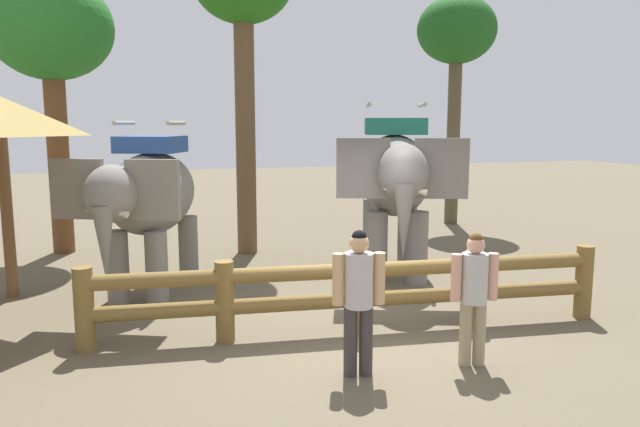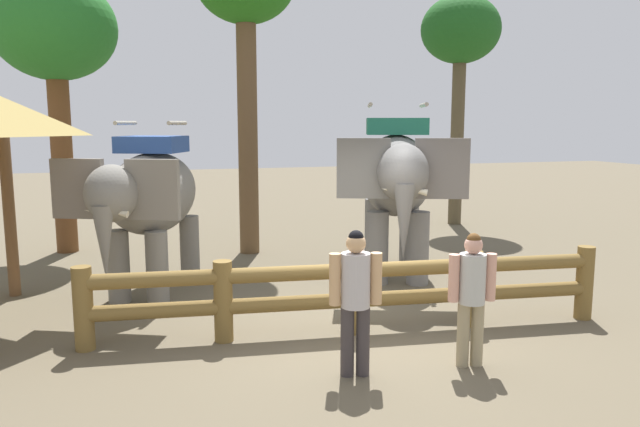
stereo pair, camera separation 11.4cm
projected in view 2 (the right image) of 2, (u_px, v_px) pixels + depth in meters
ground_plane at (358, 338)px, 7.88m from camera, size 60.00×60.00×0.00m
log_fence at (353, 289)px, 7.98m from camera, size 6.97×1.03×1.05m
elephant_near_left at (149, 198)px, 9.74m from camera, size 2.47×3.32×2.81m
elephant_center at (396, 180)px, 10.90m from camera, size 2.63×3.73×3.13m
tourist_woman_in_black at (356, 292)px, 6.58m from camera, size 0.57×0.38×1.64m
tourist_man_in_blue at (472, 290)px, 6.85m from camera, size 0.54×0.36×1.55m
tree_back_center at (55, 35)px, 12.51m from camera, size 2.53×2.53×5.80m
tree_far_right at (460, 37)px, 16.07m from camera, size 2.11×2.11×6.13m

